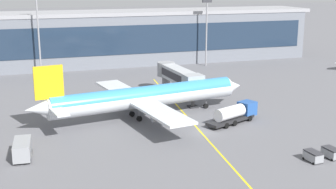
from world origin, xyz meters
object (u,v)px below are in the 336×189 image
main_airliner (145,97)px  baggage_cart_1 (331,153)px  lavatory_truck (22,149)px  fuel_tanker (235,113)px  baggage_cart_0 (313,156)px

main_airliner → baggage_cart_1: (19.82, -26.93, -3.12)m
main_airliner → lavatory_truck: 25.52m
main_airliner → fuel_tanker: main_airliner is taller
lavatory_truck → baggage_cart_1: 43.44m
baggage_cart_0 → baggage_cart_1: same height
fuel_tanker → baggage_cart_0: size_ratio=3.93×
fuel_tanker → baggage_cart_1: size_ratio=3.93×
fuel_tanker → baggage_cart_0: bearing=-83.0°
lavatory_truck → baggage_cart_1: (41.32, -13.41, -0.64)m
fuel_tanker → baggage_cart_1: fuel_tanker is taller
baggage_cart_0 → lavatory_truck: bearing=160.3°
baggage_cart_1 → main_airliner: bearing=126.3°
fuel_tanker → baggage_cart_1: bearing=-73.7°
lavatory_truck → baggage_cart_1: lavatory_truck is taller
baggage_cart_1 → fuel_tanker: bearing=106.3°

